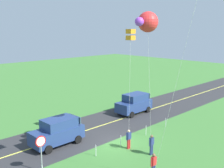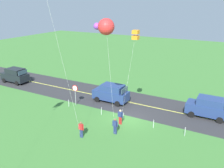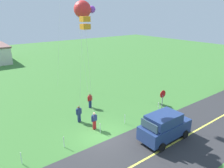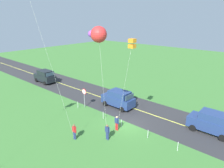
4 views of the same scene
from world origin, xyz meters
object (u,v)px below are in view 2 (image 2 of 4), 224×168
stop_sign (75,91)px  person_adult_near (115,126)px  kite_yellow_high (136,35)px  car_parked_east_far (15,75)px  person_adult_companion (81,129)px  car_parked_west_near (208,107)px  car_suv_foreground (111,93)px  person_child_watcher (120,116)px  kite_red_low (105,27)px

stop_sign → person_adult_near: stop_sign is taller
kite_yellow_high → car_parked_east_far: bearing=-8.6°
person_adult_companion → kite_yellow_high: (-3.04, -4.87, 8.15)m
person_adult_companion → kite_yellow_high: bearing=124.6°
car_parked_west_near → person_adult_companion: car_parked_west_near is taller
car_parked_west_near → person_adult_companion: bearing=46.3°
car_suv_foreground → person_child_watcher: (-3.62, 4.66, -0.29)m
car_suv_foreground → person_child_watcher: 5.91m
car_parked_west_near → person_child_watcher: 9.69m
car_parked_west_near → person_adult_companion: size_ratio=2.75×
car_parked_west_near → person_child_watcher: car_parked_west_near is taller
car_parked_east_far → kite_red_low: (-19.81, 6.10, 8.79)m
car_suv_foreground → car_parked_east_far: (16.68, 0.55, 0.00)m
person_adult_near → person_adult_companion: bearing=-72.4°
car_suv_foreground → car_parked_west_near: same height
car_parked_east_far → person_adult_companion: size_ratio=2.75×
person_adult_near → kite_yellow_high: bearing=145.7°
person_adult_companion → person_child_watcher: (-2.00, -4.00, 0.00)m
kite_red_low → car_parked_east_far: bearing=-17.1°
person_adult_near → kite_red_low: 9.13m
car_parked_east_far → stop_sign: bearing=169.6°
car_parked_east_far → person_adult_near: (-20.74, 6.06, -0.29)m
kite_red_low → car_parked_west_near: bearing=-135.2°
car_parked_west_near → car_parked_east_far: same height
stop_sign → person_child_watcher: size_ratio=1.60×
person_adult_companion → kite_red_low: 9.43m
person_adult_companion → car_parked_west_near: bearing=112.9°
person_adult_companion → car_parked_east_far: bearing=-137.3°
car_suv_foreground → person_adult_companion: size_ratio=2.75×
car_suv_foreground → kite_red_low: (-3.13, 6.65, 8.79)m
stop_sign → car_suv_foreground: bearing=-137.3°
car_parked_west_near → person_child_watcher: size_ratio=2.75×
person_child_watcher → person_adult_companion: bearing=-44.2°
car_parked_east_far → stop_sign: size_ratio=1.72×
person_adult_near → kite_red_low: (0.93, 0.04, 9.08)m
stop_sign → kite_red_low: 10.98m
car_parked_west_near → stop_sign: (14.47, 4.38, 0.65)m
person_adult_companion → person_child_watcher: size_ratio=1.00×
person_child_watcher → kite_yellow_high: (-1.03, -0.87, 8.15)m
kite_red_low → person_adult_companion: bearing=53.0°
person_child_watcher → car_parked_east_far: bearing=-119.0°
car_parked_east_far → stop_sign: stop_sign is taller
car_suv_foreground → person_child_watcher: bearing=127.8°
car_suv_foreground → person_adult_companion: (-1.62, 8.66, -0.29)m
car_parked_east_far → person_adult_companion: (-18.30, 8.11, -0.29)m
car_parked_west_near → kite_red_low: (8.07, 8.02, 8.79)m
stop_sign → kite_yellow_high: 10.74m
car_parked_west_near → person_child_watcher: (7.58, 6.02, -0.29)m
kite_red_low → car_suv_foreground: bearing=-64.8°
car_suv_foreground → person_adult_companion: bearing=100.6°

